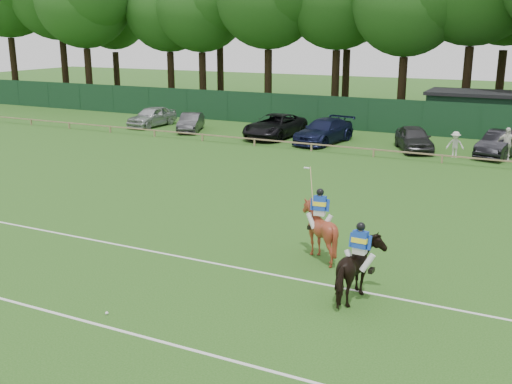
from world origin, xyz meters
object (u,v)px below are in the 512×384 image
Objects in this scene: horse_dark at (359,271)px; sedan_navy at (324,131)px; utility_shed at (486,112)px; sedan_silver at (152,116)px; estate_black at (501,144)px; spectator_mid at (507,144)px; hatch_grey at (414,138)px; polo_ball at (107,313)px; spectator_left at (455,145)px; suv_black at (275,126)px; sedan_grey at (191,122)px; horse_chestnut at (319,231)px.

horse_dark reaches higher than sedan_navy.
sedan_silver is at bearing -161.10° from utility_shed.
spectator_mid is (0.39, -1.15, 0.20)m from estate_black.
horse_dark is at bearing -106.26° from hatch_grey.
polo_ball is at bearing -91.75° from estate_black.
hatch_grey is 2.31× the size of spectator_mid.
estate_black is 2.98× the size of spectator_left.
spectator_left is at bearing -132.75° from estate_black.
horse_dark is 6.99m from polo_ball.
suv_black is at bearing -56.80° from horse_dark.
spectator_mid is (5.47, -0.72, 0.21)m from hatch_grey.
spectator_mid is at bearing 72.76° from polo_ball.
spectator_mid reaches higher than hatch_grey.
hatch_grey reaches higher than sedan_grey.
sedan_navy is at bearing -64.13° from horse_dark.
estate_black is at bearing 3.80° from suv_black.
sedan_navy reaches higher than sedan_grey.
horse_chestnut reaches higher than polo_ball.
horse_chestnut is 26.81m from sedan_grey.
horse_dark reaches higher than suv_black.
sedan_grey is (-19.88, 22.74, -0.22)m from horse_dark.
suv_black is 15.67m from utility_shed.
estate_black is (3.98, 20.48, -0.17)m from horse_chestnut.
utility_shed reaches higher than estate_black.
utility_shed is at bearing 80.68° from polo_ball.
sedan_silver is 0.79× the size of suv_black.
horse_chestnut is at bearing -60.93° from sedan_navy.
sedan_silver is 0.55× the size of utility_shed.
horse_dark is at bearing 33.55° from polo_ball.
utility_shed reaches higher than hatch_grey.
horse_dark is at bearing -97.35° from spectator_left.
sedan_navy is 61.37× the size of polo_ball.
suv_black is at bearing -18.70° from sedan_grey.
estate_black is (5.07, 0.43, 0.00)m from hatch_grey.
hatch_grey reaches higher than polo_ball.
sedan_grey is (4.02, -0.67, -0.11)m from sedan_silver.
utility_shed reaches higher than sedan_silver.
suv_black is (-10.94, 20.45, -0.13)m from horse_chestnut.
suv_black is 3.73× the size of spectator_left.
sedan_navy is 26.70m from polo_ball.
sedan_navy reaches higher than sedan_silver.
horse_chestnut is 0.96× the size of spectator_mid.
sedan_grey is 16.64m from hatch_grey.
spectator_left is at bearing -173.15° from spectator_mid.
sedan_silver is 14.67m from sedan_navy.
sedan_grey is 0.91× the size of hatch_grey.
horse_chestnut reaches higher than spectator_left.
spectator_left is at bearing -1.31° from sedan_silver.
spectator_mid is (22.10, -0.78, 0.30)m from sedan_grey.
sedan_navy is (-9.25, 22.63, -0.09)m from horse_dark.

